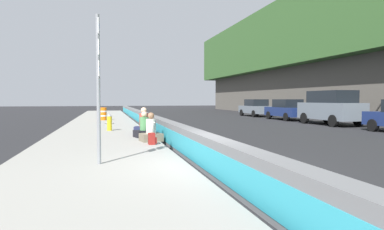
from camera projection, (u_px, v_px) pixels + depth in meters
ground_plane at (210, 171)px, 7.92m from camera, size 160.00×160.00×0.00m
sidewalk_strip at (94, 175)px, 7.25m from camera, size 80.00×4.40×0.14m
jersey_barrier at (210, 154)px, 7.90m from camera, size 76.00×0.45×0.85m
route_sign_post at (98, 78)px, 7.99m from camera, size 0.44×0.09×3.60m
fire_hydrant at (109, 122)px, 16.67m from camera, size 0.26×0.46×0.88m
seated_person_foreground at (151, 132)px, 12.47m from camera, size 0.78×0.88×1.08m
seated_person_middle at (144, 129)px, 13.79m from camera, size 0.83×0.91×1.07m
seated_person_rear at (144, 125)px, 15.20m from camera, size 0.88×0.98×1.20m
backpack at (152, 139)px, 11.58m from camera, size 0.32×0.28×0.40m
construction_barrel at (103, 114)px, 24.99m from camera, size 0.54×0.54×0.95m
parked_car_third at (330, 107)px, 22.14m from camera, size 4.80×2.07×2.28m
parked_car_fourth at (287, 110)px, 27.52m from camera, size 4.50×1.95×1.71m
parked_car_midline at (256, 108)px, 33.24m from camera, size 4.52×1.98×1.71m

